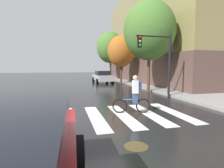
% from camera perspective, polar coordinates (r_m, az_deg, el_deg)
% --- Properties ---
extents(ground_plane, '(120.00, 120.00, 0.00)m').
position_cam_1_polar(ground_plane, '(7.54, -3.44, -10.40)').
color(ground_plane, black).
extents(crosswalk_stripes, '(6.44, 3.77, 0.01)m').
position_cam_1_polar(crosswalk_stripes, '(7.61, -0.65, -10.18)').
color(crosswalk_stripes, silver).
rests_on(crosswalk_stripes, ground).
extents(manhole_cover, '(0.64, 0.64, 0.01)m').
position_cam_1_polar(manhole_cover, '(4.99, 7.62, -18.91)').
color(manhole_cover, '#473D1E').
rests_on(manhole_cover, ground).
extents(sedan_mid, '(2.19, 4.54, 1.56)m').
position_cam_1_polar(sedan_mid, '(22.88, -2.99, 2.33)').
color(sedan_mid, '#B7B7BC').
rests_on(sedan_mid, ground).
extents(cyclist, '(1.68, 0.46, 1.69)m').
position_cam_1_polar(cyclist, '(8.03, 7.11, -3.27)').
color(cyclist, black).
rests_on(cyclist, ground).
extents(traffic_light_near, '(2.47, 0.28, 4.20)m').
position_cam_1_polar(traffic_light_near, '(12.24, 14.47, 9.06)').
color(traffic_light_near, black).
rests_on(traffic_light_near, ground).
extents(fire_hydrant, '(0.33, 0.22, 0.78)m').
position_cam_1_polar(fire_hydrant, '(17.63, 14.94, 0.32)').
color(fire_hydrant, gold).
rests_on(fire_hydrant, sidewalk).
extents(street_tree_near, '(4.09, 4.09, 7.27)m').
position_cam_1_polar(street_tree_near, '(15.16, 11.75, 16.20)').
color(street_tree_near, '#4C3823').
rests_on(street_tree_near, ground).
extents(street_tree_mid, '(3.25, 3.25, 5.78)m').
position_cam_1_polar(street_tree_mid, '(21.79, 2.93, 10.32)').
color(street_tree_mid, '#4C3823').
rests_on(street_tree_mid, ground).
extents(street_tree_far, '(4.15, 4.15, 7.39)m').
position_cam_1_polar(street_tree_far, '(28.11, -0.52, 11.47)').
color(street_tree_far, '#4C3823').
rests_on(street_tree_far, ground).
extents(corner_building, '(19.24, 24.08, 12.61)m').
position_cam_1_polar(corner_building, '(29.30, 24.71, 13.22)').
color(corner_building, brown).
rests_on(corner_building, ground).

